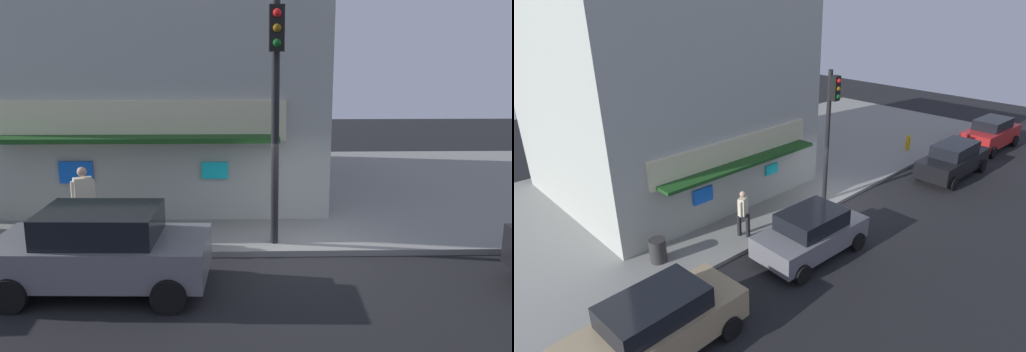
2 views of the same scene
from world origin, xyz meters
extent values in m
plane|color=black|center=(0.00, 0.00, 0.00)|extent=(48.98, 48.98, 0.00)
cube|color=gray|center=(0.00, 5.96, 0.07)|extent=(32.65, 11.92, 0.14)
cube|color=#ADB2A8|center=(-3.84, 6.74, 4.46)|extent=(9.86, 8.83, 8.64)
cube|color=beige|center=(-3.84, 2.24, 2.79)|extent=(7.49, 0.16, 1.02)
cube|color=#194719|center=(-3.84, 1.89, 2.39)|extent=(7.10, 0.90, 0.12)
cube|color=blue|center=(-5.49, 2.26, 1.47)|extent=(0.86, 0.08, 0.57)
cube|color=#19D8E5|center=(-1.92, 2.26, 1.50)|extent=(0.67, 0.08, 0.43)
cylinder|color=black|center=(-0.47, 0.55, 2.89)|extent=(0.18, 0.18, 5.50)
cube|color=black|center=(-0.47, 0.30, 4.97)|extent=(0.32, 0.28, 0.95)
sphere|color=red|center=(-0.47, 0.15, 5.27)|extent=(0.18, 0.18, 0.18)
sphere|color=brown|center=(-0.47, 0.15, 4.97)|extent=(0.18, 0.18, 0.18)
sphere|color=#0F4C19|center=(-0.47, 0.15, 4.67)|extent=(0.18, 0.18, 0.18)
cylinder|color=black|center=(-4.80, 0.60, 0.59)|extent=(0.21, 0.21, 0.90)
cylinder|color=black|center=(-4.95, 0.90, 0.59)|extent=(0.21, 0.21, 0.90)
cube|color=beige|center=(-4.87, 0.75, 1.36)|extent=(0.47, 0.39, 0.64)
sphere|color=tan|center=(-4.87, 0.75, 1.82)|extent=(0.22, 0.22, 0.22)
cylinder|color=beige|center=(-4.67, 0.85, 1.33)|extent=(0.13, 0.13, 0.58)
cylinder|color=beige|center=(-5.08, 0.65, 1.33)|extent=(0.13, 0.13, 0.58)
cylinder|color=gray|center=(-4.31, 2.90, 0.30)|extent=(0.38, 0.38, 0.32)
sphere|color=#195623|center=(-4.31, 2.90, 0.78)|extent=(0.75, 0.75, 0.75)
cube|color=slate|center=(-3.88, -1.59, 0.69)|extent=(4.07, 1.98, 0.74)
cube|color=black|center=(-3.88, -1.59, 1.34)|extent=(2.21, 1.63, 0.57)
cylinder|color=black|center=(-2.45, -0.71, 0.32)|extent=(0.65, 0.24, 0.64)
cylinder|color=black|center=(-2.51, -2.57, 0.32)|extent=(0.65, 0.24, 0.64)
cylinder|color=black|center=(-5.25, -0.62, 0.32)|extent=(0.65, 0.24, 0.64)
cylinder|color=black|center=(-5.31, -2.47, 0.32)|extent=(0.65, 0.24, 0.64)
camera|label=1|loc=(-1.19, -11.16, 4.51)|focal=37.30mm
camera|label=2|loc=(-13.80, -9.63, 8.27)|focal=30.29mm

